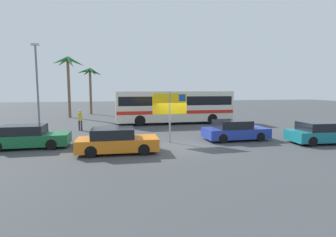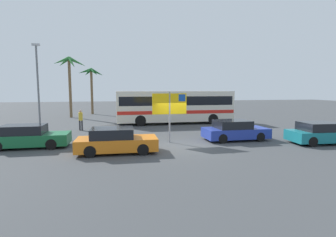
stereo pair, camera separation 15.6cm
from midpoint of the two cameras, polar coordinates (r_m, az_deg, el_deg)
ground at (r=15.78m, az=2.54°, el=-5.92°), size 120.00×120.00×0.00m
bus_front_coach at (r=25.79m, az=1.17°, el=2.87°), size 11.29×2.70×3.17m
ferry_sign at (r=16.49m, az=0.29°, el=2.78°), size 2.20×0.14×3.20m
car_blue at (r=17.99m, az=14.01°, el=-2.53°), size 4.22×1.96×1.32m
car_green at (r=17.14m, az=-28.43°, el=-3.55°), size 4.44×1.76×1.32m
car_orange at (r=14.21m, az=-11.42°, el=-4.80°), size 4.25×1.90×1.32m
car_teal at (r=18.96m, az=29.95°, el=-2.75°), size 4.08×2.08×1.32m
pedestrian_near_sign at (r=22.58m, az=-18.71°, el=0.04°), size 0.32×0.32×1.70m
lamp_post_left_side at (r=22.20m, az=-26.67°, el=6.55°), size 0.56×0.20×6.73m
palm_tree_seaside at (r=37.02m, az=-16.70°, el=8.70°), size 3.40×3.34×6.18m
palm_tree_inland at (r=33.44m, az=-20.97°, el=10.00°), size 3.64×3.82×7.17m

